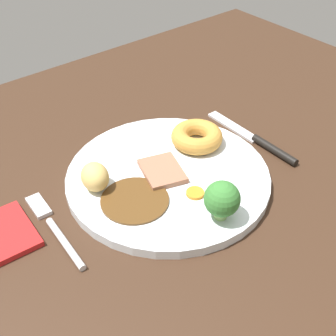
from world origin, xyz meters
TOP-DOWN VIEW (x-y plane):
  - dining_table at (0.00, 0.00)cm, footprint 120.00×84.00cm
  - dinner_plate at (2.24, -0.56)cm, footprint 28.98×28.98cm
  - gravy_pool at (-4.78, -2.20)cm, footprint 9.12×9.12cm
  - meat_slice_main at (1.65, 0.14)cm, footprint 7.10×8.04cm
  - yorkshire_pudding at (10.25, 2.27)cm, footprint 7.90×7.90cm
  - roast_potato_left at (-7.25, 3.36)cm, footprint 4.84×5.43cm
  - carrot_coin_front at (2.29, -6.27)cm, footprint 2.47×2.47cm
  - broccoli_floret at (1.92, -11.47)cm, footprint 4.61×4.61cm
  - fork at (-15.04, 1.32)cm, footprint 2.48×15.31cm
  - knife at (19.26, -2.48)cm, footprint 1.85×18.52cm

SIDE VIEW (x-z plane):
  - dining_table at x=0.00cm, z-range 0.00..3.60cm
  - fork at x=-15.04cm, z-range 3.54..4.44cm
  - knife at x=19.26cm, z-range 3.45..4.65cm
  - dinner_plate at x=2.24cm, z-range 3.60..5.00cm
  - gravy_pool at x=-4.78cm, z-range 5.00..5.30cm
  - carrot_coin_front at x=2.29cm, z-range 5.00..5.44cm
  - meat_slice_main at x=1.65cm, z-range 5.00..5.80cm
  - yorkshire_pudding at x=10.25cm, z-range 5.00..7.60cm
  - roast_potato_left at x=-7.25cm, z-range 5.00..8.79cm
  - broccoli_floret at x=1.92cm, z-range 5.31..10.74cm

